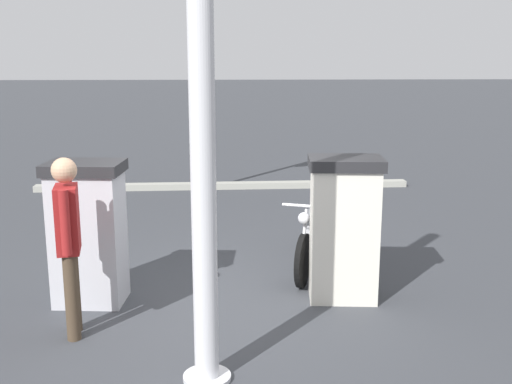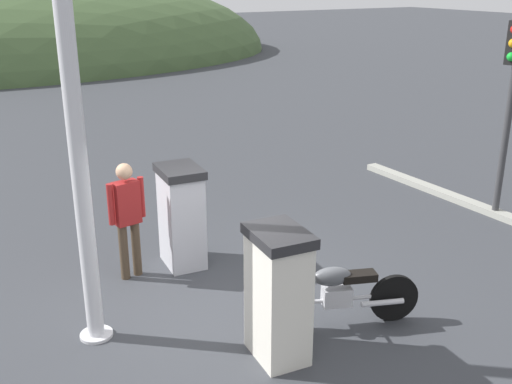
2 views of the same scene
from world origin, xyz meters
The scene contains 8 objects.
ground_plane centered at (0.00, 0.00, 0.00)m, with size 120.00×120.00×0.00m, color #383A3F.
fuel_pump_near centered at (0.07, -1.38, 0.80)m, with size 0.67×0.83×1.58m.
fuel_pump_far centered at (0.07, 1.38, 0.79)m, with size 0.68×0.84×1.55m.
motorcycle_near_pump centered at (1.05, -1.21, 0.47)m, with size 1.95×0.88×0.95m.
attendant_person centered at (-0.76, 1.36, 1.00)m, with size 0.58×0.27×1.73m.
roadside_traffic_light centered at (5.75, 0.32, 2.39)m, with size 0.40×0.29×3.49m.
canopy_support_pole centered at (-1.66, 0.06, 2.05)m, with size 0.40×0.40×4.25m.
road_edge_kerb centered at (5.83, 0.00, 0.06)m, with size 0.44×7.45×0.12m.
Camera 2 is at (-3.14, -6.49, 4.18)m, focal length 42.57 mm.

